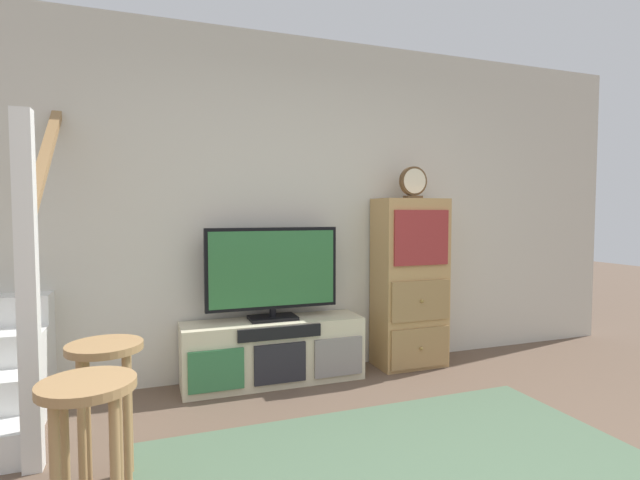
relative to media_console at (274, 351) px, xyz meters
name	(u,v)px	position (x,y,z in m)	size (l,w,h in m)	color
back_wall	(300,206)	(0.30, 0.27, 1.11)	(6.40, 0.12, 2.70)	beige
media_console	(274,351)	(0.00, 0.00, 0.00)	(1.37, 0.38, 0.48)	beige
television	(273,271)	(0.00, 0.02, 0.61)	(1.02, 0.22, 0.70)	black
side_cabinet	(410,283)	(1.19, 0.01, 0.46)	(0.58, 0.38, 1.41)	tan
desk_clock	(413,183)	(1.20, 0.00, 1.31)	(0.24, 0.08, 0.27)	#4C3823
bar_stool_near	(88,428)	(-1.11, -1.60, 0.27)	(0.34, 0.34, 0.69)	#A37A4C
bar_stool_far	(106,380)	(-1.09, -1.09, 0.28)	(0.34, 0.34, 0.69)	#A37A4C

